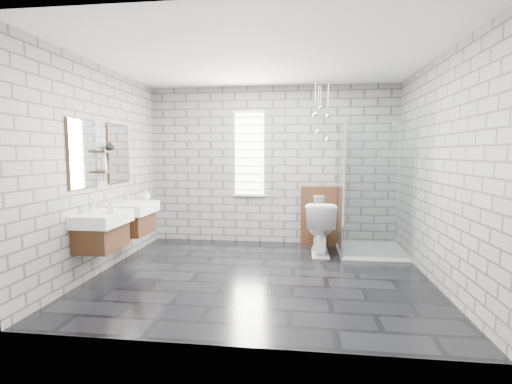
% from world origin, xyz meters
% --- Properties ---
extents(floor, '(4.20, 3.60, 0.02)m').
position_xyz_m(floor, '(0.00, 0.00, -0.01)').
color(floor, black).
rests_on(floor, ground).
extents(ceiling, '(4.20, 3.60, 0.02)m').
position_xyz_m(ceiling, '(0.00, 0.00, 2.71)').
color(ceiling, white).
rests_on(ceiling, wall_back).
extents(wall_back, '(4.20, 0.02, 2.70)m').
position_xyz_m(wall_back, '(0.00, 1.81, 1.35)').
color(wall_back, gray).
rests_on(wall_back, floor).
extents(wall_front, '(4.20, 0.02, 2.70)m').
position_xyz_m(wall_front, '(0.00, -1.81, 1.35)').
color(wall_front, gray).
rests_on(wall_front, floor).
extents(wall_left, '(0.02, 3.60, 2.70)m').
position_xyz_m(wall_left, '(-2.11, 0.00, 1.35)').
color(wall_left, gray).
rests_on(wall_left, floor).
extents(wall_right, '(0.02, 3.60, 2.70)m').
position_xyz_m(wall_right, '(2.11, 0.00, 1.35)').
color(wall_right, gray).
rests_on(wall_right, floor).
extents(vanity_left, '(0.47, 0.70, 1.57)m').
position_xyz_m(vanity_left, '(-1.91, -0.47, 0.76)').
color(vanity_left, '#482916').
rests_on(vanity_left, wall_left).
extents(vanity_right, '(0.47, 0.70, 1.57)m').
position_xyz_m(vanity_right, '(-1.91, 0.40, 0.76)').
color(vanity_right, '#482916').
rests_on(vanity_right, wall_left).
extents(shelf_lower, '(0.14, 0.30, 0.03)m').
position_xyz_m(shelf_lower, '(-2.03, -0.05, 1.32)').
color(shelf_lower, '#482916').
rests_on(shelf_lower, wall_left).
extents(shelf_upper, '(0.14, 0.30, 0.03)m').
position_xyz_m(shelf_upper, '(-2.03, -0.05, 1.58)').
color(shelf_upper, '#482916').
rests_on(shelf_upper, wall_left).
extents(window, '(0.56, 0.05, 1.48)m').
position_xyz_m(window, '(-0.40, 1.78, 1.55)').
color(window, white).
rests_on(window, wall_back).
extents(cistern_panel, '(0.60, 0.20, 1.00)m').
position_xyz_m(cistern_panel, '(0.80, 1.70, 0.50)').
color(cistern_panel, '#482916').
rests_on(cistern_panel, floor).
extents(flush_plate, '(0.18, 0.01, 0.12)m').
position_xyz_m(flush_plate, '(0.80, 1.60, 0.80)').
color(flush_plate, silver).
rests_on(flush_plate, cistern_panel).
extents(shower_enclosure, '(1.00, 1.00, 2.03)m').
position_xyz_m(shower_enclosure, '(1.50, 1.18, 0.50)').
color(shower_enclosure, white).
rests_on(shower_enclosure, floor).
extents(pendant_cluster, '(0.29, 0.27, 0.97)m').
position_xyz_m(pendant_cluster, '(0.81, 1.37, 2.06)').
color(pendant_cluster, silver).
rests_on(pendant_cluster, ceiling).
extents(toilet, '(0.47, 0.81, 0.82)m').
position_xyz_m(toilet, '(0.80, 1.14, 0.41)').
color(toilet, white).
rests_on(toilet, floor).
extents(soap_bottle_a, '(0.10, 0.10, 0.17)m').
position_xyz_m(soap_bottle_a, '(-1.75, -0.49, 0.93)').
color(soap_bottle_a, '#B2B2B2').
rests_on(soap_bottle_a, vanity_left).
extents(soap_bottle_b, '(0.15, 0.15, 0.15)m').
position_xyz_m(soap_bottle_b, '(-1.84, 0.74, 0.93)').
color(soap_bottle_b, '#B2B2B2').
rests_on(soap_bottle_b, vanity_right).
extents(soap_bottle_c, '(0.11, 0.11, 0.23)m').
position_xyz_m(soap_bottle_c, '(-2.02, -0.12, 1.45)').
color(soap_bottle_c, '#B2B2B2').
rests_on(soap_bottle_c, shelf_lower).
extents(vase, '(0.14, 0.14, 0.13)m').
position_xyz_m(vase, '(-2.02, 0.06, 1.66)').
color(vase, '#B2B2B2').
rests_on(vase, shelf_upper).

